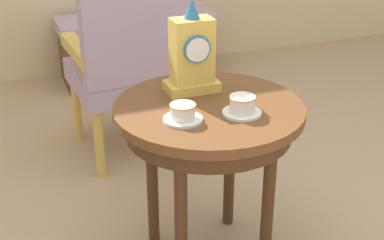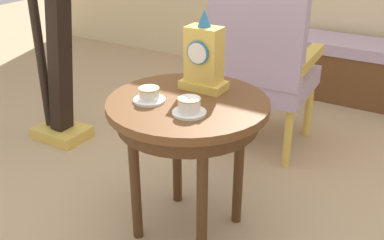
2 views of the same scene
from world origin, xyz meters
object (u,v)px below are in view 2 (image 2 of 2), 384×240
Objects in this scene: harp at (52,23)px; armchair at (262,54)px; teacup_right at (189,107)px; teacup_left at (149,95)px; mantel_clock at (204,58)px; side_table at (188,118)px; window_bench at (359,71)px.

armchair is at bearing 24.75° from harp.
harp is at bearing -155.25° from armchair.
teacup_left is at bearing 173.91° from teacup_right.
harp reaches higher than armchair.
harp is (-1.19, 0.46, 0.07)m from teacup_right.
teacup_left is 0.28m from mantel_clock.
side_table is 0.26m from mantel_clock.
harp reaches higher than side_table.
armchair is 1.22m from window_bench.
harp reaches higher than teacup_right.
side_table is 1.19m from harp.
armchair is at bearing 96.82° from teacup_right.
armchair reaches higher than window_bench.
armchair is 1.19m from harp.
window_bench is (0.32, 1.11, -0.37)m from armchair.
mantel_clock is (-0.01, 0.14, 0.21)m from side_table.
teacup_left is 1.09m from harp.
armchair is (-0.04, 0.85, 0.04)m from side_table.
mantel_clock is at bearing -87.25° from armchair.
mantel_clock is 0.32× the size of window_bench.
armchair is (-0.03, 0.71, -0.17)m from mantel_clock.
teacup_right is 0.28m from mantel_clock.
teacup_right is (0.07, -0.11, 0.11)m from side_table.
armchair reaches higher than teacup_left.
side_table is 5.12× the size of teacup_left.
mantel_clock is 1.13m from harp.
armchair is 1.09× the size of window_bench.
teacup_right is 0.97m from armchair.
side_table is at bearing 34.79° from teacup_left.
side_table is 2.01m from window_bench.
mantel_clock reaches higher than teacup_right.
side_table is 0.19m from teacup_left.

